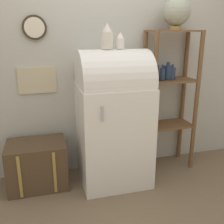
# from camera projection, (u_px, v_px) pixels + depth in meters

# --- Properties ---
(ground_plane) EXTENTS (12.00, 12.00, 0.00)m
(ground_plane) POSITION_uv_depth(u_px,v_px,m) (118.00, 188.00, 2.88)
(ground_plane) COLOR #7A664C
(wall_back) EXTENTS (7.00, 0.09, 2.70)m
(wall_back) POSITION_uv_depth(u_px,v_px,m) (105.00, 58.00, 3.01)
(wall_back) COLOR #B7B7AD
(wall_back) RESTS_ON ground_plane
(refrigerator) EXTENTS (0.74, 0.71, 1.47)m
(refrigerator) POSITION_uv_depth(u_px,v_px,m) (113.00, 116.00, 2.85)
(refrigerator) COLOR white
(refrigerator) RESTS_ON ground_plane
(suitcase_trunk) EXTENTS (0.62, 0.45, 0.51)m
(suitcase_trunk) POSITION_uv_depth(u_px,v_px,m) (38.00, 164.00, 2.86)
(suitcase_trunk) COLOR brown
(suitcase_trunk) RESTS_ON ground_plane
(shelf_unit) EXTENTS (0.59, 0.35, 1.66)m
(shelf_unit) POSITION_uv_depth(u_px,v_px,m) (169.00, 91.00, 3.10)
(shelf_unit) COLOR brown
(shelf_unit) RESTS_ON ground_plane
(globe) EXTENTS (0.30, 0.30, 0.34)m
(globe) POSITION_uv_depth(u_px,v_px,m) (177.00, 12.00, 2.83)
(globe) COLOR #AD8942
(globe) RESTS_ON shelf_unit
(vase_left) EXTENTS (0.11, 0.11, 0.25)m
(vase_left) POSITION_uv_depth(u_px,v_px,m) (107.00, 37.00, 2.58)
(vase_left) COLOR silver
(vase_left) RESTS_ON refrigerator
(vase_center) EXTENTS (0.08, 0.08, 0.17)m
(vase_center) POSITION_uv_depth(u_px,v_px,m) (120.00, 41.00, 2.63)
(vase_center) COLOR white
(vase_center) RESTS_ON refrigerator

